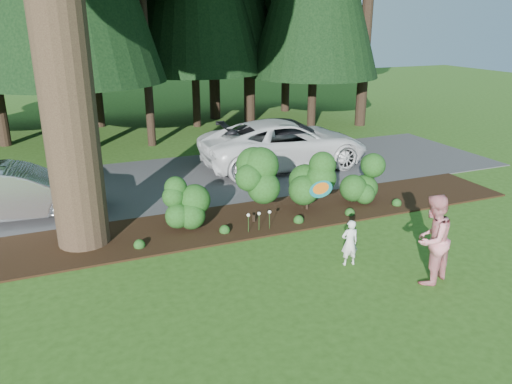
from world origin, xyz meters
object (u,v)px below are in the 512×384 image
car_dark_suv (289,140)px  child (350,243)px  car_silver_wagon (15,192)px  adult (432,239)px  car_white_suv (285,144)px  frisbee (321,189)px

car_dark_suv → child: size_ratio=5.01×
car_silver_wagon → adult: (8.20, -7.17, 0.19)m
car_white_suv → child: bearing=165.7°
adult → car_white_suv: bearing=-117.3°
adult → frisbee: 2.53m
car_white_suv → car_dark_suv: (0.60, 0.87, -0.08)m
child → frisbee: size_ratio=2.18×
adult → frisbee: frisbee is taller
child → frisbee: 1.54m
child → frisbee: bearing=-0.1°
car_dark_suv → adult: bearing=176.0°
child → car_silver_wagon: bearing=-31.9°
car_white_suv → child: car_white_suv is taller
car_dark_suv → child: (-2.66, -8.57, -0.28)m
adult → car_silver_wagon: bearing=-62.7°
car_silver_wagon → frisbee: 8.62m
car_silver_wagon → car_dark_suv: bearing=-69.6°
car_silver_wagon → adult: size_ratio=2.36×
frisbee → car_silver_wagon: bearing=137.5°
car_silver_wagon → car_white_suv: bearing=-73.8°
car_white_suv → frisbee: (-2.81, -7.60, 0.98)m
car_white_suv → car_dark_suv: bearing=-33.8°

